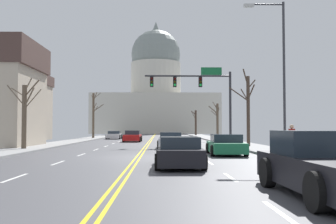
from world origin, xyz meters
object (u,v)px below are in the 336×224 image
Objects in this scene: sedan_oncoming_01 at (114,135)px; street_lamp_right at (279,64)px; sedan_near_01 at (226,145)px; sedan_near_00 at (171,140)px; signal_gantry at (200,88)px; sedan_oncoming_00 at (133,137)px; pedestrian_00 at (292,139)px; bicycle_parked at (317,151)px; sedan_near_02 at (180,153)px; pickup_truck_near_03 at (329,167)px.

street_lamp_right is at bearing -67.83° from sedan_oncoming_01.
sedan_oncoming_01 is (-10.38, 30.87, -0.04)m from sedan_near_01.
sedan_oncoming_01 is at bearing 107.34° from sedan_near_00.
signal_gantry reaches higher than sedan_oncoming_00.
pedestrian_00 reaches higher than sedan_oncoming_00.
street_lamp_right is 4.87× the size of bicycle_parked.
signal_gantry is 1.86× the size of sedan_oncoming_01.
street_lamp_right is 11.67m from sedan_near_00.
sedan_near_00 is 2.64× the size of bicycle_parked.
sedan_oncoming_01 is 36.37m from pedestrian_00.
signal_gantry is 19.54m from sedan_near_02.
signal_gantry is 17.48m from bicycle_parked.
street_lamp_right reaches higher than sedan_oncoming_01.
bicycle_parked is (3.96, -16.36, -4.69)m from signal_gantry.
bicycle_parked is (10.70, -25.08, -0.10)m from sedan_oncoming_00.
sedan_oncoming_00 is at bearing 106.86° from sedan_near_00.
street_lamp_right is at bearing -65.94° from sedan_oncoming_00.
sedan_oncoming_00 is 2.38× the size of bicycle_parked.
sedan_near_02 is (-3.12, -6.91, 0.02)m from sedan_near_01.
sedan_near_01 reaches higher than sedan_oncoming_01.
pedestrian_00 is at bearing -45.19° from sedan_near_01.
sedan_near_02 is 1.06× the size of sedan_oncoming_01.
street_lamp_right is at bearing -76.87° from signal_gantry.
street_lamp_right is 2.02× the size of sedan_oncoming_01.
bicycle_parked is (6.73, -11.99, -0.11)m from sedan_near_00.
sedan_oncoming_00 reaches higher than sedan_near_02.
sedan_oncoming_01 is at bearing 111.64° from bicycle_parked.
sedan_near_01 is 13.72m from pickup_truck_near_03.
sedan_oncoming_01 is (-7.26, 37.79, -0.06)m from sedan_near_02.
pickup_truck_near_03 is 45.81m from sedan_oncoming_01.
sedan_near_01 is (0.32, -11.87, -4.61)m from signal_gantry.
sedan_near_00 is (-2.77, -4.37, -4.59)m from signal_gantry.
sedan_oncoming_01 is at bearing 100.87° from sedan_near_02.
pickup_truck_near_03 is 1.25× the size of sedan_oncoming_01.
sedan_near_02 is at bearing -81.86° from sedan_oncoming_00.
pickup_truck_near_03 is at bearing -89.09° from signal_gantry.
pedestrian_00 is (3.26, -14.84, -4.13)m from signal_gantry.
sedan_oncoming_00 is 2.57× the size of pedestrian_00.
sedan_near_01 is at bearing 152.42° from street_lamp_right.
pedestrian_00 is at bearing -67.00° from sedan_oncoming_00.
pedestrian_00 reaches higher than bicycle_parked.
sedan_near_02 reaches higher than bicycle_parked.
sedan_near_01 is at bearing -67.65° from sedan_near_00.
signal_gantry reaches higher than sedan_near_00.
sedan_oncoming_01 is (-3.33, 10.28, -0.06)m from sedan_oncoming_00.
pickup_truck_near_03 reaches higher than sedan_near_01.
signal_gantry is at bearing 103.13° from street_lamp_right.
pickup_truck_near_03 is at bearing -111.05° from bicycle_parked.
sedan_near_01 is (3.08, -7.50, -0.02)m from sedan_near_00.
pickup_truck_near_03 is 11.13m from pedestrian_00.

